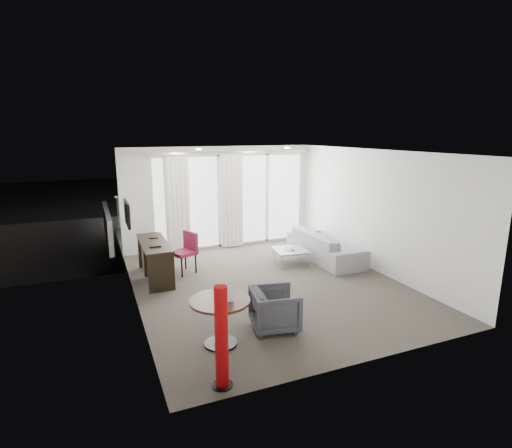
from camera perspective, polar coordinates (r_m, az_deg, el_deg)
name	(u,v)px	position (r m, az deg, el deg)	size (l,w,h in m)	color
floor	(268,284)	(8.01, 1.66, -8.59)	(5.00, 6.00, 0.00)	#443F36
ceiling	(268,151)	(7.46, 1.80, 10.32)	(5.00, 6.00, 0.00)	white
wall_left	(132,233)	(7.01, -17.26, -1.19)	(0.00, 6.00, 2.60)	silver
wall_right	(374,211)	(8.93, 16.52, 1.83)	(0.00, 6.00, 2.60)	silver
wall_front	(368,269)	(5.15, 15.64, -6.19)	(5.00, 0.00, 2.60)	silver
window_panel	(232,200)	(10.48, -3.49, 3.39)	(4.00, 0.02, 2.38)	white
window_frame	(232,200)	(10.47, -3.46, 3.38)	(4.10, 0.06, 2.44)	white
curtain_left	(178,205)	(9.95, -11.09, 2.65)	(0.60, 0.20, 2.38)	white
curtain_right	(232,201)	(10.31, -3.45, 3.23)	(0.60, 0.20, 2.38)	white
curtain_track	(222,153)	(10.10, -4.91, 10.14)	(4.80, 0.04, 0.04)	#B2B2B7
downlight_a	(199,149)	(8.67, -8.19, 10.51)	(0.12, 0.12, 0.02)	#FFE0B2
downlight_b	(287,148)	(9.42, 4.50, 10.79)	(0.12, 0.12, 0.02)	#FFE0B2
desk	(155,260)	(8.45, -14.23, -5.06)	(0.51, 1.65, 0.77)	black
tv	(127,214)	(8.42, -17.95, 1.42)	(0.05, 0.80, 0.50)	black
desk_chair	(183,253)	(8.62, -10.34, -4.12)	(0.48, 0.45, 0.88)	maroon
round_table	(220,322)	(5.80, -5.13, -13.79)	(0.85, 0.85, 0.68)	#351D11
menu_card	(229,299)	(5.56, -3.90, -10.64)	(0.13, 0.02, 0.23)	white
red_lamp	(222,338)	(4.81, -4.95, -15.86)	(0.25, 0.25, 1.26)	#940608
tub_armchair	(275,309)	(6.21, 2.73, -12.05)	(0.68, 0.70, 0.64)	#393940
coffee_table	(291,256)	(9.22, 4.95, -4.62)	(0.73, 0.73, 0.33)	gray
remote	(292,249)	(9.11, 5.18, -3.56)	(0.05, 0.15, 0.02)	black
magazine	(290,248)	(9.17, 4.88, -3.43)	(0.22, 0.28, 0.02)	gray
sofa	(325,245)	(9.58, 9.81, -3.04)	(2.26, 0.88, 0.66)	gray
terrace_slab	(216,234)	(12.16, -5.75, -1.38)	(5.60, 3.00, 0.12)	#4D4D50
rattan_chair_a	(244,216)	(12.48, -1.77, 1.21)	(0.54, 0.54, 0.79)	#4C3A27
rattan_chair_b	(275,213)	(12.93, 2.69, 1.60)	(0.53, 0.53, 0.78)	#4C3A27
rattan_table	(273,225)	(11.80, 2.38, -0.09)	(0.55, 0.55, 0.55)	#4C3A27
balustrade	(203,207)	(13.40, -7.61, 2.37)	(5.50, 0.06, 1.05)	#B2B2B7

